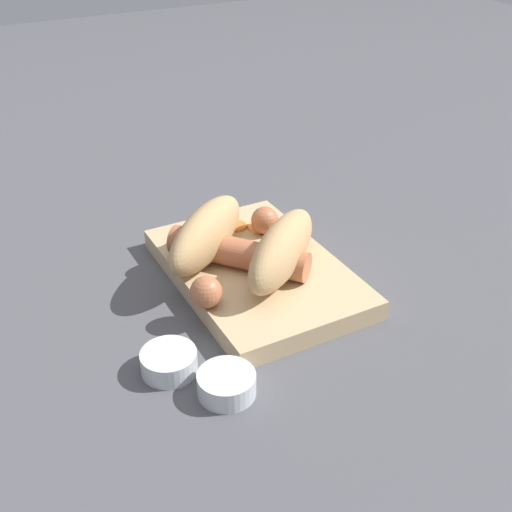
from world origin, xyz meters
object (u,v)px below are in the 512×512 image
(food_tray, at_px, (256,272))
(condiment_cup_near, at_px, (169,363))
(sausage, at_px, (238,253))
(condiment_cup_far, at_px, (227,385))
(bread_roll, at_px, (243,242))

(food_tray, bearing_deg, condiment_cup_near, 123.55)
(food_tray, distance_m, sausage, 0.04)
(food_tray, relative_size, condiment_cup_far, 4.85)
(condiment_cup_near, bearing_deg, food_tray, -56.45)
(sausage, bearing_deg, bread_roll, -122.89)
(condiment_cup_far, bearing_deg, bread_roll, -32.27)
(food_tray, bearing_deg, bread_roll, 81.80)
(bread_roll, distance_m, condiment_cup_near, 0.17)
(food_tray, height_order, bread_roll, bread_roll)
(bread_roll, distance_m, sausage, 0.02)
(condiment_cup_near, distance_m, condiment_cup_far, 0.06)
(condiment_cup_near, height_order, condiment_cup_far, same)
(sausage, bearing_deg, condiment_cup_near, 129.07)
(sausage, bearing_deg, condiment_cup_far, 149.66)
(bread_roll, relative_size, condiment_cup_near, 3.84)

